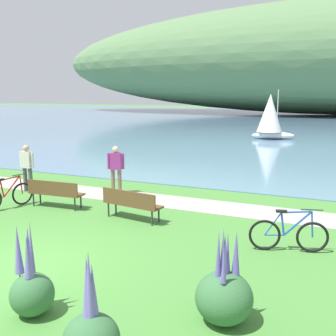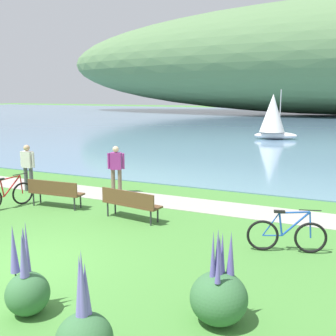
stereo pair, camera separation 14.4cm
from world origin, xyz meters
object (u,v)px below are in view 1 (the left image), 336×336
object	(u,v)px
park_bench_near_camera	(131,202)
bicycle_beside_path	(7,196)
person_on_the_grass	(27,165)
person_at_shoreline	(116,167)
park_bench_further_along	(55,192)
sailboat_nearest_to_shore	(270,116)
bicycle_leaning_near_bench	(289,235)

from	to	relation	value
park_bench_near_camera	bicycle_beside_path	size ratio (longest dim) A/B	1.08
person_on_the_grass	person_at_shoreline	bearing A→B (deg)	17.91
park_bench_further_along	person_at_shoreline	distance (m)	2.50
park_bench_near_camera	person_on_the_grass	distance (m)	5.29
person_on_the_grass	sailboat_nearest_to_shore	size ratio (longest dim) A/B	0.45
bicycle_leaning_near_bench	sailboat_nearest_to_shore	world-z (taller)	sailboat_nearest_to_shore
park_bench_further_along	person_at_shoreline	xyz separation A→B (m)	(0.83, 2.31, 0.46)
park_bench_near_camera	person_at_shoreline	distance (m)	3.17
person_on_the_grass	sailboat_nearest_to_shore	xyz separation A→B (m)	(5.25, 20.31, 0.83)
sailboat_nearest_to_shore	bicycle_beside_path	bearing A→B (deg)	-100.95
person_at_shoreline	bicycle_beside_path	bearing A→B (deg)	-126.42
bicycle_beside_path	sailboat_nearest_to_shore	size ratio (longest dim) A/B	0.46
bicycle_beside_path	person_at_shoreline	xyz separation A→B (m)	(2.17, 2.95, 0.58)
bicycle_beside_path	person_at_shoreline	distance (m)	3.71
park_bench_further_along	person_at_shoreline	size ratio (longest dim) A/B	1.07
park_bench_near_camera	person_at_shoreline	bearing A→B (deg)	128.59
person_on_the_grass	sailboat_nearest_to_shore	bearing A→B (deg)	75.50
park_bench_near_camera	bicycle_leaning_near_bench	xyz separation A→B (m)	(4.36, -0.56, -0.12)
park_bench_near_camera	bicycle_leaning_near_bench	bearing A→B (deg)	-7.34
bicycle_leaning_near_bench	person_at_shoreline	bearing A→B (deg)	154.50
bicycle_beside_path	sailboat_nearest_to_shore	bearing A→B (deg)	79.05
person_at_shoreline	park_bench_near_camera	bearing A→B (deg)	-51.41
person_at_shoreline	sailboat_nearest_to_shore	world-z (taller)	sailboat_nearest_to_shore
bicycle_leaning_near_bench	person_at_shoreline	world-z (taller)	person_at_shoreline
sailboat_nearest_to_shore	park_bench_further_along	bearing A→B (deg)	-97.80
park_bench_near_camera	park_bench_further_along	bearing A→B (deg)	177.15
bicycle_leaning_near_bench	person_on_the_grass	size ratio (longest dim) A/B	1.01
park_bench_near_camera	sailboat_nearest_to_shore	world-z (taller)	sailboat_nearest_to_shore
bicycle_leaning_near_bench	bicycle_beside_path	size ratio (longest dim) A/B	1.00
bicycle_beside_path	person_on_the_grass	world-z (taller)	person_on_the_grass
sailboat_nearest_to_shore	bicycle_leaning_near_bench	bearing A→B (deg)	-79.39
park_bench_near_camera	park_bench_further_along	size ratio (longest dim) A/B	1.01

